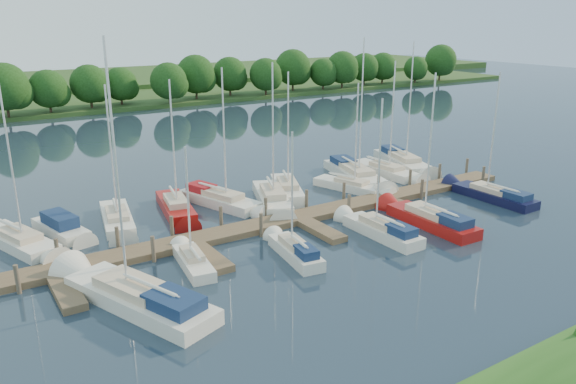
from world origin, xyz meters
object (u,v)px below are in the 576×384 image
sailboat_n_0 (21,243)px  sailboat_s_2 (295,252)px  motorboat (62,230)px  dock (302,221)px  sailboat_n_5 (273,201)px

sailboat_n_0 → sailboat_s_2: 16.89m
motorboat → sailboat_s_2: sailboat_s_2 is taller
motorboat → sailboat_s_2: (10.81, -11.11, -0.03)m
sailboat_n_0 → sailboat_s_2: bearing=123.6°
motorboat → dock: bearing=141.7°
sailboat_n_0 → sailboat_n_5: size_ratio=0.96×
sailboat_n_0 → dock: bearing=142.1°
sailboat_n_0 → sailboat_s_2: sailboat_n_0 is taller
dock → sailboat_n_0: 17.92m
sailboat_s_2 → dock: bearing=59.5°
sailboat_n_0 → motorboat: bearing=178.9°
sailboat_n_0 → sailboat_s_2: (13.40, -10.28, 0.06)m
dock → sailboat_s_2: (-3.54, -4.45, 0.13)m
motorboat → sailboat_s_2: size_ratio=0.77×
dock → motorboat: 15.82m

